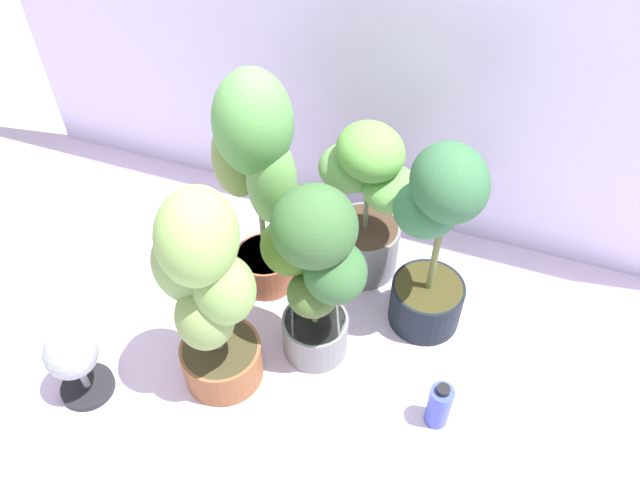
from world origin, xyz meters
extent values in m
plane|color=silver|center=(0.00, 0.00, 0.00)|extent=(8.00, 8.00, 0.00)
cylinder|color=#945134|center=(-0.29, 0.33, 0.08)|extent=(0.23, 0.23, 0.15)
cylinder|color=#3B331D|center=(-0.29, 0.33, 0.14)|extent=(0.21, 0.21, 0.02)
cylinder|color=olive|center=(-0.29, 0.33, 0.50)|extent=(0.02, 0.02, 0.69)
ellipsoid|color=#5BA04E|center=(-0.29, 0.33, 0.76)|extent=(0.29, 0.30, 0.37)
ellipsoid|color=olive|center=(-0.37, 0.36, 0.58)|extent=(0.23, 0.24, 0.33)
ellipsoid|color=#67A251|center=(-0.23, 0.31, 0.55)|extent=(0.23, 0.23, 0.35)
cylinder|color=black|center=(0.34, 0.36, 0.09)|extent=(0.26, 0.26, 0.19)
cylinder|color=#3B3618|center=(0.34, 0.36, 0.18)|extent=(0.24, 0.24, 0.02)
cylinder|color=olive|center=(0.34, 0.36, 0.46)|extent=(0.02, 0.02, 0.56)
ellipsoid|color=#32663D|center=(0.34, 0.36, 0.68)|extent=(0.35, 0.36, 0.24)
ellipsoid|color=#377647|center=(0.28, 0.37, 0.53)|extent=(0.28, 0.28, 0.18)
cylinder|color=brown|center=(-0.26, -0.12, 0.08)|extent=(0.27, 0.27, 0.16)
cylinder|color=#3D361F|center=(-0.26, -0.12, 0.15)|extent=(0.25, 0.25, 0.02)
cylinder|color=olive|center=(-0.26, -0.12, 0.46)|extent=(0.02, 0.02, 0.61)
ellipsoid|color=#86B758|center=(-0.26, -0.12, 0.69)|extent=(0.28, 0.31, 0.30)
ellipsoid|color=#80A95B|center=(-0.32, -0.09, 0.53)|extent=(0.24, 0.22, 0.27)
ellipsoid|color=#81B057|center=(-0.19, -0.13, 0.51)|extent=(0.24, 0.25, 0.24)
ellipsoid|color=#7EA153|center=(-0.25, -0.17, 0.40)|extent=(0.18, 0.18, 0.24)
cylinder|color=slate|center=(0.04, 0.53, 0.11)|extent=(0.28, 0.28, 0.22)
cylinder|color=#463222|center=(0.04, 0.53, 0.21)|extent=(0.26, 0.26, 0.02)
cylinder|color=#607249|center=(0.04, 0.53, 0.43)|extent=(0.02, 0.02, 0.42)
ellipsoid|color=#61A345|center=(0.04, 0.53, 0.58)|extent=(0.35, 0.35, 0.19)
ellipsoid|color=#659B4F|center=(-0.03, 0.56, 0.48)|extent=(0.30, 0.29, 0.16)
ellipsoid|color=#61A34D|center=(0.13, 0.51, 0.46)|extent=(0.21, 0.22, 0.15)
cylinder|color=gray|center=(0.00, 0.09, 0.08)|extent=(0.23, 0.23, 0.17)
cylinder|color=#3F331E|center=(0.00, 0.09, 0.16)|extent=(0.21, 0.21, 0.02)
cylinder|color=#617246|center=(0.00, 0.09, 0.42)|extent=(0.02, 0.02, 0.52)
ellipsoid|color=#376231|center=(0.00, 0.09, 0.62)|extent=(0.37, 0.37, 0.25)
ellipsoid|color=#4F7726|center=(-0.09, 0.12, 0.49)|extent=(0.25, 0.25, 0.18)
ellipsoid|color=#366635|center=(0.07, 0.08, 0.47)|extent=(0.25, 0.26, 0.20)
ellipsoid|color=#46642D|center=(0.01, 0.05, 0.37)|extent=(0.21, 0.21, 0.14)
cylinder|color=black|center=(-0.68, -0.33, 0.01)|extent=(0.18, 0.18, 0.03)
cylinder|color=#959FA1|center=(-0.68, -0.33, 0.08)|extent=(0.02, 0.02, 0.11)
sphere|color=#959FA1|center=(-0.68, -0.33, 0.22)|extent=(0.24, 0.24, 0.17)
cylinder|color=#3C4FC0|center=(0.47, -0.04, 0.09)|extent=(0.08, 0.08, 0.18)
cylinder|color=black|center=(0.47, -0.04, 0.19)|extent=(0.04, 0.04, 0.02)
camera|label=1|loc=(0.45, -1.12, 1.93)|focal=35.26mm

